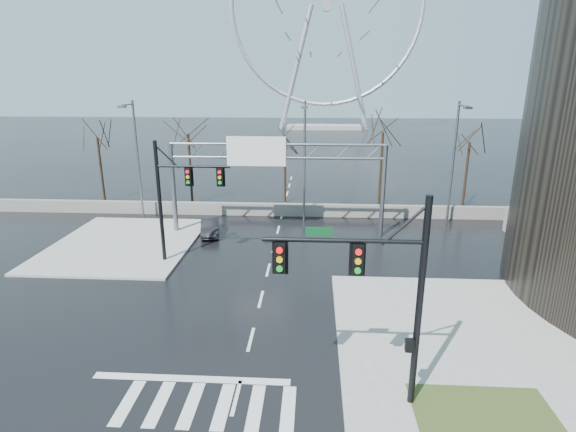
# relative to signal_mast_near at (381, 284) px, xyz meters

# --- Properties ---
(ground) EXTENTS (260.00, 260.00, 0.00)m
(ground) POSITION_rel_signal_mast_near_xyz_m (-5.14, 4.04, -4.87)
(ground) COLOR black
(ground) RESTS_ON ground
(sidewalk_right_ext) EXTENTS (12.00, 10.00, 0.15)m
(sidewalk_right_ext) POSITION_rel_signal_mast_near_xyz_m (4.86, 6.04, -4.80)
(sidewalk_right_ext) COLOR gray
(sidewalk_right_ext) RESTS_ON ground
(sidewalk_far) EXTENTS (10.00, 12.00, 0.15)m
(sidewalk_far) POSITION_rel_signal_mast_near_xyz_m (-16.14, 16.04, -4.80)
(sidewalk_far) COLOR gray
(sidewalk_far) RESTS_ON ground
(grass_strip) EXTENTS (5.00, 4.00, 0.02)m
(grass_strip) POSITION_rel_signal_mast_near_xyz_m (3.86, -0.96, -4.72)
(grass_strip) COLOR #2F3E1A
(grass_strip) RESTS_ON sidewalk_near
(barrier_wall) EXTENTS (52.00, 0.50, 1.10)m
(barrier_wall) POSITION_rel_signal_mast_near_xyz_m (-5.14, 24.04, -4.32)
(barrier_wall) COLOR slate
(barrier_wall) RESTS_ON ground
(signal_mast_near) EXTENTS (5.52, 0.41, 8.00)m
(signal_mast_near) POSITION_rel_signal_mast_near_xyz_m (0.00, 0.00, 0.00)
(signal_mast_near) COLOR black
(signal_mast_near) RESTS_ON ground
(signal_mast_far) EXTENTS (4.72, 0.41, 8.00)m
(signal_mast_far) POSITION_rel_signal_mast_near_xyz_m (-11.01, 13.00, -0.04)
(signal_mast_far) COLOR black
(signal_mast_far) RESTS_ON ground
(sign_gantry) EXTENTS (16.36, 0.40, 7.60)m
(sign_gantry) POSITION_rel_signal_mast_near_xyz_m (-5.52, 19.00, 0.31)
(sign_gantry) COLOR slate
(sign_gantry) RESTS_ON ground
(streetlight_left) EXTENTS (0.50, 2.55, 10.00)m
(streetlight_left) POSITION_rel_signal_mast_near_xyz_m (-17.14, 22.20, 1.01)
(streetlight_left) COLOR slate
(streetlight_left) RESTS_ON ground
(streetlight_mid) EXTENTS (0.50, 2.55, 10.00)m
(streetlight_mid) POSITION_rel_signal_mast_near_xyz_m (-3.14, 22.20, 1.01)
(streetlight_mid) COLOR slate
(streetlight_mid) RESTS_ON ground
(streetlight_right) EXTENTS (0.50, 2.55, 10.00)m
(streetlight_right) POSITION_rel_signal_mast_near_xyz_m (8.86, 22.20, 1.01)
(streetlight_right) COLOR slate
(streetlight_right) RESTS_ON ground
(tree_far_left) EXTENTS (3.50, 3.50, 7.00)m
(tree_far_left) POSITION_rel_signal_mast_near_xyz_m (-23.14, 28.04, 0.70)
(tree_far_left) COLOR black
(tree_far_left) RESTS_ON ground
(tree_left) EXTENTS (3.75, 3.75, 7.50)m
(tree_left) POSITION_rel_signal_mast_near_xyz_m (-14.14, 27.54, 1.10)
(tree_left) COLOR black
(tree_left) RESTS_ON ground
(tree_center) EXTENTS (3.25, 3.25, 6.50)m
(tree_center) POSITION_rel_signal_mast_near_xyz_m (-5.14, 28.54, 0.30)
(tree_center) COLOR black
(tree_center) RESTS_ON ground
(tree_right) EXTENTS (3.90, 3.90, 7.80)m
(tree_right) POSITION_rel_signal_mast_near_xyz_m (3.86, 27.54, 1.34)
(tree_right) COLOR black
(tree_right) RESTS_ON ground
(tree_far_right) EXTENTS (3.40, 3.40, 6.80)m
(tree_far_right) POSITION_rel_signal_mast_near_xyz_m (11.86, 28.04, 0.54)
(tree_far_right) COLOR black
(tree_far_right) RESTS_ON ground
(ferris_wheel) EXTENTS (45.00, 6.00, 50.91)m
(ferris_wheel) POSITION_rel_signal_mast_near_xyz_m (-0.14, 99.04, 21.26)
(ferris_wheel) COLOR gray
(ferris_wheel) RESTS_ON ground
(car) EXTENTS (2.11, 4.03, 1.26)m
(car) POSITION_rel_signal_mast_near_xyz_m (-10.37, 18.66, -4.24)
(car) COLOR black
(car) RESTS_ON ground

